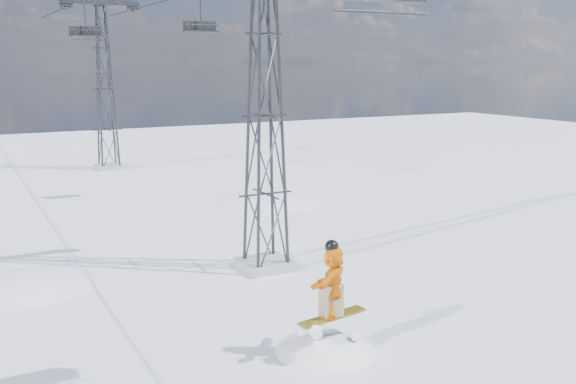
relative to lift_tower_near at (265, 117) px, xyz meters
name	(u,v)px	position (x,y,z in m)	size (l,w,h in m)	color
ground	(378,363)	(-0.80, -8.00, -5.47)	(120.00, 120.00, 0.00)	white
lift_tower_near	(265,117)	(0.00, 0.00, 0.00)	(5.20, 1.80, 11.43)	#999999
lift_tower_far	(105,90)	(0.00, 25.00, 0.00)	(5.20, 1.80, 11.43)	#999999
lift_chair_mid	(201,27)	(2.20, 12.03, 3.59)	(1.80, 0.52, 2.24)	black
lift_chair_far	(86,32)	(-2.20, 19.02, 3.54)	(1.85, 0.53, 2.30)	black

